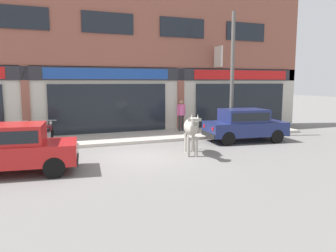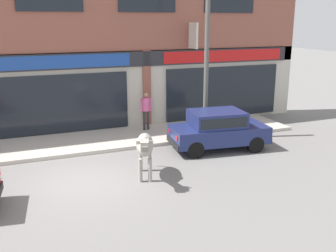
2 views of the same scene
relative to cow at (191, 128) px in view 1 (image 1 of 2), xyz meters
name	(u,v)px [view 1 (image 1 of 2)]	position (x,y,z in m)	size (l,w,h in m)	color
ground_plane	(138,156)	(-1.88, 0.48, -1.01)	(90.00, 90.00, 0.00)	slate
sidewalk	(117,138)	(-1.88, 4.10, -0.94)	(19.00, 2.85, 0.13)	#B7AFA3
shop_building	(107,48)	(-1.88, 5.78, 3.33)	(23.00, 1.40, 9.11)	#8E5142
cow	(191,128)	(0.00, 0.00, 0.00)	(1.01, 2.07, 1.61)	#9E998E
car_0	(12,147)	(-5.90, -0.43, -0.19)	(3.74, 2.01, 1.46)	black
car_1	(244,124)	(3.36, 1.57, -0.19)	(3.74, 1.99, 1.46)	black
motorcycle_0	(23,134)	(-5.83, 3.92, -0.49)	(0.53, 1.81, 0.88)	black
motorcycle_1	(48,133)	(-4.88, 3.81, -0.49)	(0.69, 1.78, 0.88)	black
pedestrian	(181,112)	(1.63, 4.68, 0.11)	(0.49, 0.32, 1.60)	#2D2D33
utility_pole	(232,74)	(3.55, 2.98, 2.03)	(0.18, 0.18, 5.80)	#595651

